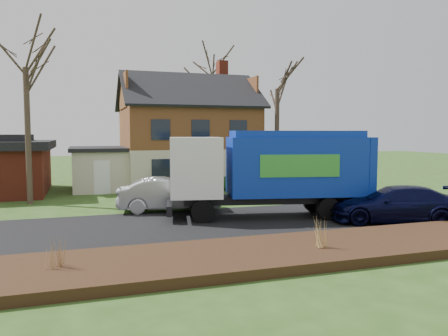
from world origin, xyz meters
name	(u,v)px	position (x,y,z in m)	size (l,w,h in m)	color
ground	(219,224)	(0.00, 0.00, 0.00)	(120.00, 120.00, 0.00)	#2A4617
road	(219,224)	(0.00, 0.00, 0.01)	(80.00, 7.00, 0.02)	black
mulch_verge	(271,253)	(0.00, -5.30, 0.15)	(80.00, 3.50, 0.30)	black
main_house	(181,130)	(1.49, 13.91, 4.03)	(12.95, 8.95, 9.26)	beige
garbage_truck	(275,168)	(2.87, 0.69, 2.24)	(9.38, 4.20, 3.89)	black
silver_sedan	(168,194)	(-1.40, 3.67, 0.81)	(1.71, 4.91, 1.62)	#A3A6AB
navy_wagon	(395,204)	(7.20, -2.03, 0.78)	(2.18, 5.35, 1.55)	black
tree_front_west	(25,47)	(-8.05, 8.06, 8.27)	(3.38, 3.38, 10.04)	#46362A
tree_front_east	(277,72)	(7.14, 9.63, 7.81)	(3.46, 3.46, 9.61)	#3D2E24
tree_back	(212,61)	(6.09, 21.44, 10.34)	(3.92, 3.92, 12.40)	#3B2D23
grass_clump_west	(56,252)	(-6.07, -5.29, 0.73)	(0.32, 0.27, 0.85)	#997243
grass_clump_mid	(319,233)	(1.44, -5.60, 0.75)	(0.33, 0.27, 0.91)	tan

